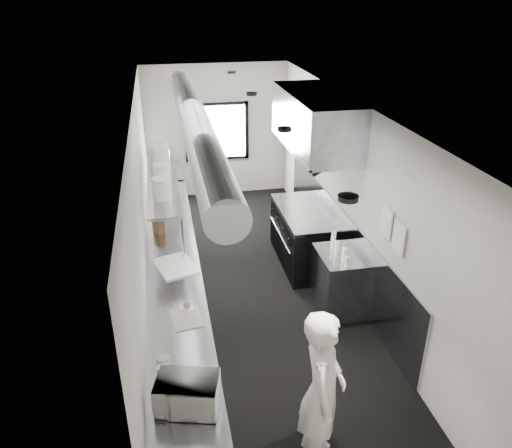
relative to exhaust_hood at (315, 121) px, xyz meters
name	(u,v)px	position (x,y,z in m)	size (l,w,h in m)	color
floor	(251,290)	(-1.10, -0.70, -2.39)	(3.00, 8.00, 0.01)	black
ceiling	(251,107)	(-1.10, -0.70, 0.41)	(3.00, 8.00, 0.01)	beige
wall_back	(217,132)	(-1.10, 3.30, -0.99)	(3.00, 0.02, 2.80)	#B4B1AB
wall_front	(356,436)	(-1.10, -4.70, -0.99)	(3.00, 0.02, 2.80)	#B4B1AB
wall_left	(142,216)	(-2.60, -0.70, -0.99)	(0.02, 8.00, 2.80)	#B4B1AB
wall_right	(352,199)	(0.40, -0.70, -0.99)	(0.02, 8.00, 2.80)	#B4B1AB
wall_cladding	(339,241)	(0.38, -0.40, -1.84)	(0.03, 5.50, 1.10)	gray
hvac_duct	(195,122)	(-1.80, -0.30, 0.16)	(0.40, 0.40, 6.40)	gray
service_window	(217,132)	(-1.10, 3.26, -0.99)	(1.36, 0.05, 1.25)	white
exhaust_hood	(315,121)	(0.00, 0.00, 0.00)	(0.81, 2.20, 0.88)	gray
prep_counter	(175,292)	(-2.25, -1.20, -1.94)	(0.70, 6.00, 0.90)	gray
pass_shelf	(163,179)	(-2.29, 0.30, -0.86)	(0.45, 3.00, 0.68)	gray
range	(305,237)	(-0.06, 0.00, -1.92)	(0.88, 1.60, 0.94)	black
bottle_station	(341,282)	(0.05, -1.40, -1.94)	(0.65, 0.80, 0.90)	gray
far_work_table	(167,191)	(-2.25, 2.50, -1.94)	(0.70, 1.20, 0.90)	gray
notice_sheet_a	(386,222)	(0.37, -1.90, -0.79)	(0.02, 0.28, 0.38)	silver
notice_sheet_b	(399,238)	(0.37, -2.25, -0.84)	(0.02, 0.28, 0.38)	silver
line_cook	(322,392)	(-1.00, -3.74, -1.52)	(0.63, 0.41, 1.73)	silver
microwave	(187,394)	(-2.22, -3.72, -1.34)	(0.50, 0.38, 0.30)	silver
deli_tub_a	(163,371)	(-2.42, -3.28, -1.45)	(0.13, 0.13, 0.09)	#A8B3A5
deli_tub_b	(163,361)	(-2.42, -3.14, -1.44)	(0.13, 0.13, 0.09)	#A8B3A5
newspaper	(187,318)	(-2.15, -2.44, -1.49)	(0.34, 0.42, 0.01)	silver
small_plate	(187,308)	(-2.13, -2.25, -1.48)	(0.16, 0.16, 0.01)	white
pastry	(187,304)	(-2.13, -2.25, -1.43)	(0.09, 0.09, 0.09)	tan
cutting_board	(176,266)	(-2.21, -1.29, -1.48)	(0.45, 0.61, 0.02)	white
knife_block	(158,225)	(-2.41, -0.23, -1.37)	(0.10, 0.22, 0.24)	brown
plate_stack_a	(161,188)	(-2.31, -0.55, -0.67)	(0.25, 0.25, 0.29)	white
plate_stack_b	(162,174)	(-2.30, -0.03, -0.66)	(0.25, 0.25, 0.32)	white
plate_stack_c	(162,160)	(-2.28, 0.56, -0.64)	(0.25, 0.25, 0.35)	white
plate_stack_d	(160,152)	(-2.30, 0.99, -0.65)	(0.22, 0.22, 0.34)	white
squeeze_bottle_a	(347,262)	(-0.03, -1.74, -1.41)	(0.05, 0.05, 0.16)	white
squeeze_bottle_b	(344,255)	(-0.01, -1.58, -1.39)	(0.07, 0.07, 0.20)	white
squeeze_bottle_c	(337,247)	(-0.04, -1.36, -1.40)	(0.06, 0.06, 0.19)	white
squeeze_bottle_d	(333,242)	(-0.03, -1.20, -1.40)	(0.06, 0.06, 0.18)	white
squeeze_bottle_e	(334,238)	(0.02, -1.09, -1.39)	(0.07, 0.07, 0.20)	white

